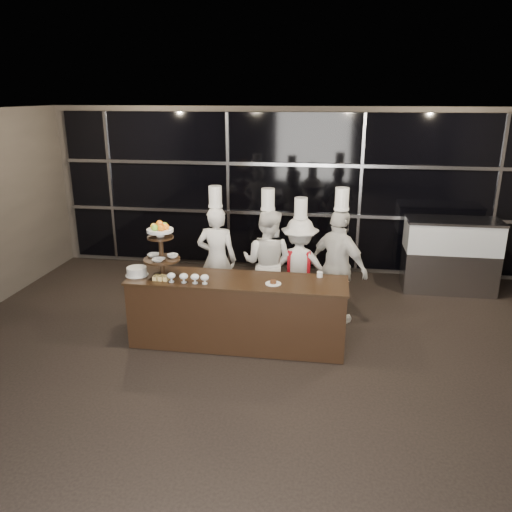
# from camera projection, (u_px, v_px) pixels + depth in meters

# --- Properties ---
(room) EXTENTS (10.00, 10.00, 10.00)m
(room) POSITION_uv_depth(u_px,v_px,m) (248.00, 294.00, 4.44)
(room) COLOR black
(room) RESTS_ON ground
(window_wall) EXTENTS (8.60, 0.10, 2.80)m
(window_wall) POSITION_uv_depth(u_px,v_px,m) (293.00, 192.00, 9.07)
(window_wall) COLOR black
(window_wall) RESTS_ON ground
(buffet_counter) EXTENTS (2.84, 0.74, 0.92)m
(buffet_counter) POSITION_uv_depth(u_px,v_px,m) (238.00, 312.00, 6.57)
(buffet_counter) COLOR black
(buffet_counter) RESTS_ON ground
(display_stand) EXTENTS (0.48, 0.48, 0.74)m
(display_stand) POSITION_uv_depth(u_px,v_px,m) (161.00, 245.00, 6.45)
(display_stand) COLOR black
(display_stand) RESTS_ON buffet_counter
(compotes) EXTENTS (0.55, 0.11, 0.12)m
(compotes) POSITION_uv_depth(u_px,v_px,m) (189.00, 277.00, 6.29)
(compotes) COLOR silver
(compotes) RESTS_ON buffet_counter
(layer_cake) EXTENTS (0.30, 0.30, 0.11)m
(layer_cake) POSITION_uv_depth(u_px,v_px,m) (137.00, 271.00, 6.56)
(layer_cake) COLOR white
(layer_cake) RESTS_ON buffet_counter
(pastry_squares) EXTENTS (0.20, 0.13, 0.05)m
(pastry_squares) POSITION_uv_depth(u_px,v_px,m) (161.00, 278.00, 6.41)
(pastry_squares) COLOR #F2D276
(pastry_squares) RESTS_ON buffet_counter
(small_plate) EXTENTS (0.20, 0.20, 0.05)m
(small_plate) POSITION_uv_depth(u_px,v_px,m) (273.00, 283.00, 6.27)
(small_plate) COLOR white
(small_plate) RESTS_ON buffet_counter
(chef_cup) EXTENTS (0.08, 0.08, 0.07)m
(chef_cup) POSITION_uv_depth(u_px,v_px,m) (320.00, 274.00, 6.51)
(chef_cup) COLOR white
(chef_cup) RESTS_ON buffet_counter
(display_case) EXTENTS (1.52, 0.66, 1.24)m
(display_case) POSITION_uv_depth(u_px,v_px,m) (450.00, 252.00, 8.34)
(display_case) COLOR #A5A5AA
(display_case) RESTS_ON ground
(chef_a) EXTENTS (0.60, 0.40, 1.94)m
(chef_a) POSITION_uv_depth(u_px,v_px,m) (217.00, 258.00, 7.50)
(chef_a) COLOR white
(chef_a) RESTS_ON ground
(chef_b) EXTENTS (0.91, 0.77, 1.93)m
(chef_b) POSITION_uv_depth(u_px,v_px,m) (268.00, 262.00, 7.39)
(chef_b) COLOR white
(chef_b) RESTS_ON ground
(chef_c) EXTENTS (0.97, 0.57, 1.78)m
(chef_c) POSITION_uv_depth(u_px,v_px,m) (299.00, 265.00, 7.46)
(chef_c) COLOR white
(chef_c) RESTS_ON ground
(chef_d) EXTENTS (1.03, 0.95, 1.99)m
(chef_d) POSITION_uv_depth(u_px,v_px,m) (338.00, 266.00, 7.09)
(chef_d) COLOR silver
(chef_d) RESTS_ON ground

